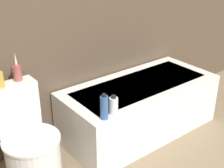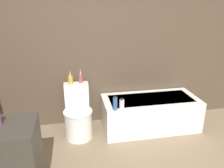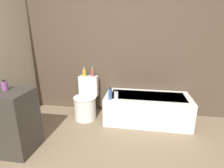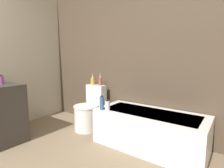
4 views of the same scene
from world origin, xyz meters
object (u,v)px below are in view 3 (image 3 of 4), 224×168
(shampoo_bottle_tall, at_px, (110,94))
(vase_silver, at_px, (92,72))
(shampoo_bottle_short, at_px, (116,95))
(soap_bottle_glass, at_px, (5,86))
(bathtub, at_px, (147,108))
(toilet, at_px, (86,102))
(vase_gold, at_px, (84,72))

(shampoo_bottle_tall, bearing_deg, vase_silver, 131.27)
(shampoo_bottle_short, bearing_deg, soap_bottle_glass, -148.91)
(bathtub, xyz_separation_m, vase_silver, (-1.04, 0.21, 0.57))
(bathtub, xyz_separation_m, shampoo_bottle_tall, (-0.62, -0.28, 0.34))
(bathtub, height_order, vase_silver, vase_silver)
(toilet, distance_m, soap_bottle_glass, 1.41)
(vase_gold, xyz_separation_m, shampoo_bottle_short, (0.68, -0.45, -0.26))
(soap_bottle_glass, relative_size, vase_gold, 0.63)
(toilet, height_order, vase_silver, vase_silver)
(vase_gold, distance_m, vase_silver, 0.15)
(vase_silver, distance_m, shampoo_bottle_tall, 0.69)
(soap_bottle_glass, distance_m, shampoo_bottle_short, 1.58)
(vase_silver, relative_size, shampoo_bottle_short, 1.40)
(vase_gold, relative_size, shampoo_bottle_short, 1.35)
(soap_bottle_glass, height_order, vase_gold, soap_bottle_glass)
(bathtub, height_order, shampoo_bottle_short, shampoo_bottle_short)
(toilet, height_order, shampoo_bottle_tall, toilet)
(toilet, bearing_deg, vase_gold, 110.60)
(vase_silver, bearing_deg, soap_bottle_glass, -122.04)
(soap_bottle_glass, bearing_deg, vase_gold, 62.57)
(soap_bottle_glass, distance_m, vase_silver, 1.51)
(toilet, relative_size, vase_silver, 3.43)
(toilet, xyz_separation_m, soap_bottle_glass, (-0.72, -1.04, 0.61))
(bathtub, xyz_separation_m, toilet, (-1.12, -0.02, 0.05))
(vase_silver, height_order, shampoo_bottle_short, vase_silver)
(shampoo_bottle_tall, height_order, shampoo_bottle_short, shampoo_bottle_tall)
(shampoo_bottle_short, bearing_deg, bathtub, 26.96)
(bathtub, relative_size, toilet, 1.97)
(bathtub, distance_m, toilet, 1.12)
(shampoo_bottle_short, bearing_deg, shampoo_bottle_tall, -173.00)
(bathtub, xyz_separation_m, soap_bottle_glass, (-1.84, -1.06, 0.66))
(vase_silver, bearing_deg, vase_gold, -169.01)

